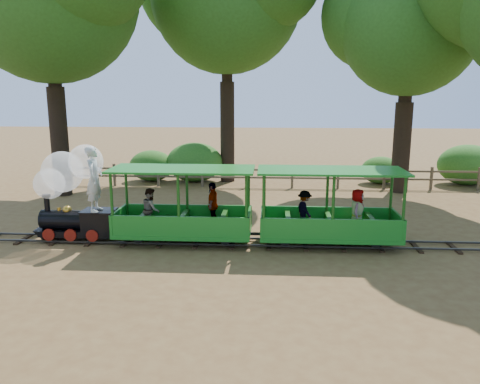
# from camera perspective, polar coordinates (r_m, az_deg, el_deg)

# --- Properties ---
(ground) EXTENTS (90.00, 90.00, 0.00)m
(ground) POSITION_cam_1_polar(r_m,az_deg,el_deg) (13.06, 3.53, -6.43)
(ground) COLOR olive
(ground) RESTS_ON ground
(track) EXTENTS (22.00, 1.00, 0.10)m
(track) POSITION_cam_1_polar(r_m,az_deg,el_deg) (13.04, 3.53, -6.15)
(track) COLOR #3F3D3A
(track) RESTS_ON ground
(locomotive) EXTENTS (2.42, 1.14, 2.79)m
(locomotive) POSITION_cam_1_polar(r_m,az_deg,el_deg) (13.85, -19.86, 0.75)
(locomotive) COLOR black
(locomotive) RESTS_ON ground
(carriage_front) EXTENTS (3.90, 1.59, 2.03)m
(carriage_front) POSITION_cam_1_polar(r_m,az_deg,el_deg) (13.07, -6.95, -2.70)
(carriage_front) COLOR #1B7F21
(carriage_front) RESTS_ON track
(carriage_rear) EXTENTS (3.90, 1.59, 2.03)m
(carriage_rear) POSITION_cam_1_polar(r_m,az_deg,el_deg) (12.96, 10.83, -3.00)
(carriage_rear) COLOR #1B7F21
(carriage_rear) RESTS_ON track
(oak_ne) EXTENTS (6.87, 6.05, 9.47)m
(oak_ne) POSITION_cam_1_polar(r_m,az_deg,el_deg) (20.91, 19.96, 19.16)
(oak_ne) COLOR #2D2116
(oak_ne) RESTS_ON ground
(fence) EXTENTS (18.10, 0.10, 1.00)m
(fence) POSITION_cam_1_polar(r_m,az_deg,el_deg) (20.70, 3.63, 2.10)
(fence) COLOR brown
(fence) RESTS_ON ground
(shrub_west) EXTENTS (2.12, 1.63, 1.47)m
(shrub_west) POSITION_cam_1_polar(r_m,az_deg,el_deg) (22.66, -10.72, 3.17)
(shrub_west) COLOR #2D6B1E
(shrub_west) RESTS_ON ground
(shrub_mid_w) EXTENTS (2.67, 2.05, 1.85)m
(shrub_mid_w) POSITION_cam_1_polar(r_m,az_deg,el_deg) (22.22, -5.55, 3.64)
(shrub_mid_w) COLOR #2D6B1E
(shrub_mid_w) RESTS_ON ground
(shrub_mid_e) EXTENTS (1.82, 1.40, 1.26)m
(shrub_mid_e) POSITION_cam_1_polar(r_m,az_deg,el_deg) (22.57, 16.78, 2.56)
(shrub_mid_e) COLOR #2D6B1E
(shrub_mid_e) RESTS_ON ground
(shrub_east) EXTENTS (2.66, 2.04, 1.84)m
(shrub_east) POSITION_cam_1_polar(r_m,az_deg,el_deg) (23.71, 25.98, 3.00)
(shrub_east) COLOR #2D6B1E
(shrub_east) RESTS_ON ground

